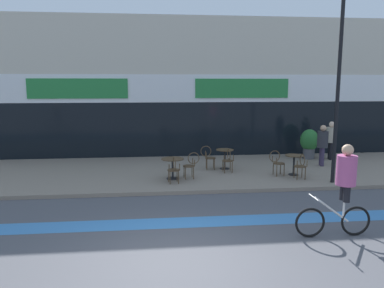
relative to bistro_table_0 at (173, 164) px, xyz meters
The scene contains 18 objects.
ground_plane 6.03m from the bistro_table_0, 92.26° to the right, with size 120.00×120.00×0.00m, color #4C4C51.
sidewalk_slab 1.40m from the bistro_table_0, 100.70° to the left, with size 40.00×5.50×0.12m, color gray.
storefront_facade 6.46m from the bistro_table_0, 92.27° to the left, with size 40.00×4.06×6.21m.
bike_lane_stripe 3.84m from the bistro_table_0, 93.59° to the right, with size 36.00×0.70×0.01m, color #3D7AB7.
bistro_table_0 is the anchor object (origin of this frame).
bistro_table_1 2.42m from the bistro_table_0, 32.39° to the left, with size 0.66×0.66×0.75m.
bistro_table_2 4.30m from the bistro_table_0, ahead, with size 0.63×0.63×0.72m.
cafe_chair_0_near 0.63m from the bistro_table_0, 89.21° to the right, with size 0.44×0.59×0.90m.
cafe_chair_0_side 0.63m from the bistro_table_0, ahead, with size 0.59×0.43×0.90m.
cafe_chair_1_near 2.15m from the bistro_table_0, 18.13° to the left, with size 0.42×0.58×0.90m.
cafe_chair_1_side 1.92m from the bistro_table_0, 42.51° to the left, with size 0.58×0.42×0.90m.
cafe_chair_2_near 4.33m from the bistro_table_0, ahead, with size 0.40×0.57×0.90m.
cafe_chair_2_side 3.67m from the bistro_table_0, ahead, with size 0.60×0.45×0.90m.
planter_pot 6.70m from the bistro_table_0, 25.58° to the left, with size 0.78×0.78×1.27m.
lamp_post 6.07m from the bistro_table_0, 10.92° to the right, with size 0.26×0.26×6.12m.
cyclist_0 6.04m from the bistro_table_0, 55.29° to the right, with size 1.71×0.48×2.05m.
pedestrian_near_end 6.15m from the bistro_table_0, 13.80° to the left, with size 0.46×0.46×1.61m.
pedestrian_far_end 7.37m from the bistro_table_0, 20.82° to the left, with size 0.46×0.46×1.63m.
Camera 1 is at (-0.39, -6.39, 3.33)m, focal length 35.00 mm.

